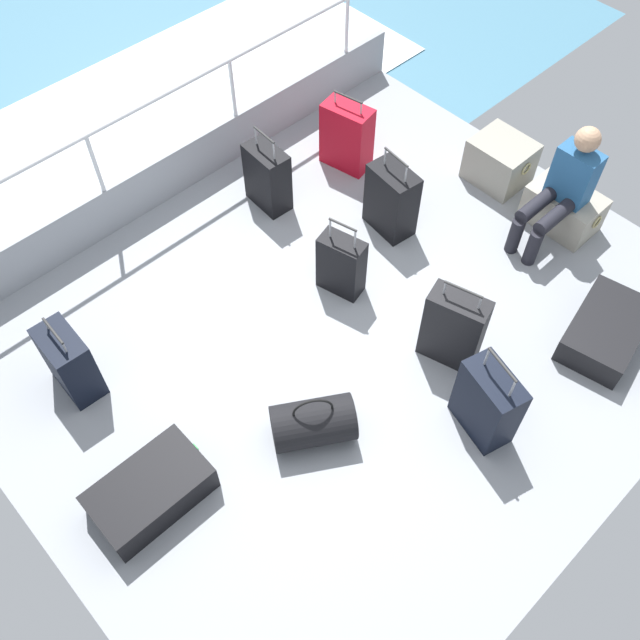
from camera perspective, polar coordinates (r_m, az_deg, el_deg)
The scene contains 17 objects.
ground_plane at distance 5.47m, azimuth 2.47°, elevation -1.16°, with size 4.40×5.20×0.06m, color gray.
gunwale_port at distance 6.44m, azimuth -11.51°, elevation 11.83°, with size 0.06×5.20×0.45m, color gray.
railing_port at distance 6.08m, azimuth -12.39°, elevation 15.67°, with size 0.04×4.20×1.02m.
sea_wake at distance 7.79m, azimuth -17.20°, elevation 13.62°, with size 12.00×12.00×0.01m.
cargo_crate_0 at distance 6.63m, azimuth 14.41°, elevation 12.39°, with size 0.55×0.44×0.41m.
cargo_crate_1 at distance 6.40m, azimuth 19.12°, elevation 8.57°, with size 0.64×0.39×0.34m.
passenger_seated at distance 6.03m, azimuth 19.12°, elevation 10.18°, with size 0.34×0.66×1.04m.
suitcase_0 at distance 6.16m, azimuth -4.28°, elevation 11.47°, with size 0.41×0.25×0.76m.
suitcase_1 at distance 4.82m, azimuth -13.59°, elevation -13.36°, with size 0.46×0.77×0.25m.
suitcase_2 at distance 5.95m, azimuth 5.82°, elevation 9.66°, with size 0.45×0.30×0.78m.
suitcase_3 at distance 5.73m, azimuth 22.17°, elevation -0.79°, with size 0.63×0.86×0.23m.
suitcase_4 at distance 4.89m, azimuth 13.43°, elevation -6.53°, with size 0.49×0.35×0.80m.
suitcase_5 at distance 5.50m, azimuth 1.74°, elevation 4.49°, with size 0.39×0.27×0.73m.
suitcase_6 at distance 6.52m, azimuth 2.18°, elevation 14.67°, with size 0.48×0.32×0.74m.
suitcase_7 at distance 5.25m, azimuth -19.64°, elevation -3.25°, with size 0.43×0.26×0.68m.
suitcase_8 at distance 5.15m, azimuth 10.77°, elevation -0.66°, with size 0.47×0.32×0.79m.
duffel_bag at distance 4.85m, azimuth -0.56°, elevation -8.32°, with size 0.58×0.65×0.48m.
Camera 1 is at (2.08, -2.29, 4.48)m, focal length 39.43 mm.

